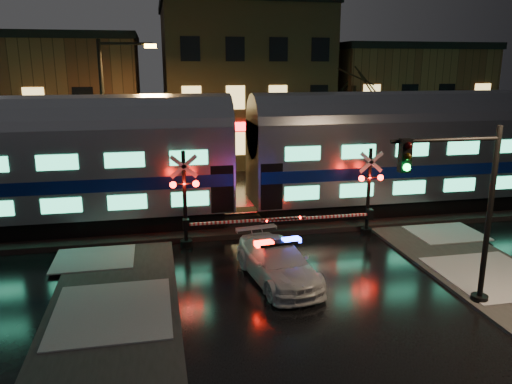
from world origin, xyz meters
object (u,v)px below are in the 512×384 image
at_px(streetlight, 110,114).
at_px(crossing_signal_right, 361,201).
at_px(traffic_light, 464,215).
at_px(crossing_signal_left, 194,209).
at_px(police_car, 278,262).

bearing_deg(streetlight, crossing_signal_right, -31.60).
relative_size(traffic_light, streetlight, 0.66).
bearing_deg(crossing_signal_left, police_car, -56.59).
bearing_deg(traffic_light, streetlight, 127.35).
distance_m(traffic_light, streetlight, 17.69).
xyz_separation_m(police_car, traffic_light, (4.99, -3.02, 2.33)).
height_order(crossing_signal_right, streetlight, streetlight).
xyz_separation_m(crossing_signal_right, crossing_signal_left, (-7.29, 0.00, 0.07)).
height_order(police_car, crossing_signal_left, crossing_signal_left).
relative_size(police_car, crossing_signal_right, 0.89).
relative_size(police_car, streetlight, 0.57).
distance_m(police_car, streetlight, 12.97).
xyz_separation_m(crossing_signal_left, streetlight, (-3.60, 6.69, 3.28)).
distance_m(police_car, traffic_light, 6.28).
distance_m(crossing_signal_right, traffic_light, 7.05).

